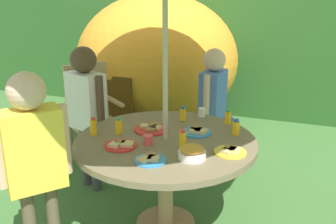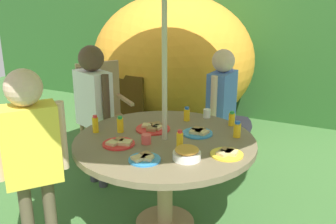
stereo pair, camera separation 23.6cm
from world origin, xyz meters
TOP-DOWN VIEW (x-y plane):
  - hedge_backdrop at (0.00, 3.05)m, footprint 9.00×0.70m
  - garden_table at (0.00, 0.00)m, footprint 1.29×1.29m
  - wooden_chair at (-1.09, 0.82)m, footprint 0.61×0.61m
  - dome_tent at (-0.89, 2.14)m, footprint 2.41×2.41m
  - child_in_blue_shirt at (0.11, 0.99)m, footprint 0.20×0.41m
  - child_in_white_shirt at (-0.82, 0.32)m, footprint 0.41×0.29m
  - child_in_yellow_shirt at (-0.57, -0.69)m, footprint 0.36×0.38m
  - snack_bowl at (0.26, -0.24)m, footprint 0.18×0.18m
  - plate_center_back at (-0.24, -0.22)m, footprint 0.22×0.22m
  - plate_far_right at (0.48, -0.07)m, footprint 0.21×0.21m
  - plate_mid_right at (-0.16, 0.14)m, footprint 0.26×0.26m
  - plate_mid_left at (0.18, 0.19)m, footprint 0.22×0.22m
  - plate_front_edge at (0.03, -0.36)m, footprint 0.20×0.20m
  - juice_bottle_near_left at (0.16, -0.11)m, footprint 0.05×0.05m
  - juice_bottle_near_right at (0.35, 0.47)m, footprint 0.05×0.05m
  - juice_bottle_far_left at (-0.52, -0.09)m, footprint 0.05×0.05m
  - juice_bottle_center_front at (-0.01, 0.43)m, footprint 0.05×0.05m
  - juice_bottle_back_edge at (-0.36, -0.01)m, footprint 0.05×0.05m
  - juice_bottle_spot_a at (0.45, 0.26)m, footprint 0.05×0.05m
  - cup_near at (-0.08, -0.12)m, footprint 0.07×0.07m
  - cup_far at (0.11, 0.56)m, footprint 0.06×0.06m

SIDE VIEW (x-z plane):
  - wooden_chair at x=-1.09m, z-range 0.04..1.04m
  - garden_table at x=0.00m, z-range 0.25..0.95m
  - plate_mid_right at x=-0.16m, z-range 0.70..0.73m
  - plate_center_back at x=-0.24m, z-range 0.70..0.73m
  - plate_front_edge at x=0.03m, z-range 0.70..0.73m
  - plate_far_right at x=0.48m, z-range 0.70..0.73m
  - plate_mid_left at x=0.18m, z-range 0.70..0.73m
  - cup_near at x=-0.08m, z-range 0.70..0.77m
  - cup_far at x=0.11m, z-range 0.70..0.77m
  - snack_bowl at x=0.26m, z-range 0.70..0.79m
  - juice_bottle_center_front at x=-0.01m, z-range 0.70..0.81m
  - juice_bottle_near_right at x=0.35m, z-range 0.70..0.81m
  - juice_bottle_spot_a at x=0.45m, z-range 0.70..0.82m
  - juice_bottle_back_edge at x=-0.36m, z-range 0.70..0.82m
  - juice_bottle_near_left at x=0.16m, z-range 0.70..0.83m
  - juice_bottle_far_left at x=-0.52m, z-range 0.70..0.83m
  - child_in_blue_shirt at x=0.11m, z-range 0.17..1.37m
  - child_in_white_shirt at x=-0.82m, z-range 0.18..1.44m
  - dome_tent at x=-0.89m, z-range -0.01..1.64m
  - child_in_yellow_shirt at x=-0.57m, z-range 0.18..1.47m
  - hedge_backdrop at x=0.00m, z-range 0.00..1.71m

